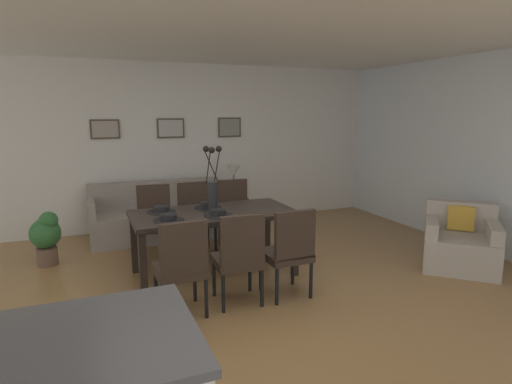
{
  "coord_description": "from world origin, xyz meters",
  "views": [
    {
      "loc": [
        -1.25,
        -3.52,
        1.85
      ],
      "look_at": [
        0.56,
        0.88,
        0.93
      ],
      "focal_mm": 29.49,
      "sensor_mm": 36.0,
      "label": 1
    }
  ],
  "objects_px": {
    "dining_chair_near_right": "(155,218)",
    "framed_picture_center": "(171,128)",
    "side_table": "(234,213)",
    "centerpiece_vase": "(213,187)",
    "armchair": "(460,244)",
    "bowl_far_left": "(218,212)",
    "dining_chair_far_left": "(239,254)",
    "framed_picture_left": "(105,129)",
    "dining_chair_far_right": "(196,214)",
    "dining_table": "(213,218)",
    "bowl_near_right": "(161,208)",
    "dining_chair_mid_left": "(289,249)",
    "bowl_near_left": "(168,217)",
    "dining_chair_near_left": "(181,263)",
    "potted_plant": "(46,236)",
    "framed_picture_right": "(230,127)",
    "sofa": "(158,218)",
    "table_lamp": "(234,174)",
    "bowl_far_right": "(208,204)",
    "dining_chair_mid_right": "(235,210)"
  },
  "relations": [
    {
      "from": "dining_table",
      "to": "bowl_near_right",
      "type": "bearing_deg",
      "value": 159.36
    },
    {
      "from": "dining_chair_near_right",
      "to": "armchair",
      "type": "xyz_separation_m",
      "value": [
        3.32,
        -1.78,
        -0.23
      ]
    },
    {
      "from": "bowl_near_left",
      "to": "table_lamp",
      "type": "relative_size",
      "value": 0.33
    },
    {
      "from": "dining_chair_mid_right",
      "to": "framed_picture_center",
      "type": "height_order",
      "value": "framed_picture_center"
    },
    {
      "from": "dining_table",
      "to": "potted_plant",
      "type": "distance_m",
      "value": 2.1
    },
    {
      "from": "bowl_near_right",
      "to": "framed_picture_right",
      "type": "xyz_separation_m",
      "value": [
        1.52,
        2.05,
        0.81
      ]
    },
    {
      "from": "dining_chair_near_right",
      "to": "dining_chair_mid_left",
      "type": "relative_size",
      "value": 1.0
    },
    {
      "from": "dining_chair_near_left",
      "to": "dining_chair_mid_left",
      "type": "bearing_deg",
      "value": 0.08
    },
    {
      "from": "armchair",
      "to": "framed_picture_left",
      "type": "distance_m",
      "value": 5.1
    },
    {
      "from": "dining_chair_mid_left",
      "to": "bowl_near_right",
      "type": "relative_size",
      "value": 5.41
    },
    {
      "from": "dining_table",
      "to": "dining_chair_far_right",
      "type": "height_order",
      "value": "dining_chair_far_right"
    },
    {
      "from": "dining_table",
      "to": "framed_picture_left",
      "type": "bearing_deg",
      "value": 113.44
    },
    {
      "from": "dining_chair_near_left",
      "to": "framed_picture_center",
      "type": "height_order",
      "value": "framed_picture_center"
    },
    {
      "from": "potted_plant",
      "to": "side_table",
      "type": "bearing_deg",
      "value": 13.43
    },
    {
      "from": "dining_chair_near_left",
      "to": "dining_chair_mid_right",
      "type": "relative_size",
      "value": 1.0
    },
    {
      "from": "bowl_near_right",
      "to": "side_table",
      "type": "height_order",
      "value": "bowl_near_right"
    },
    {
      "from": "bowl_far_left",
      "to": "potted_plant",
      "type": "distance_m",
      "value": 2.23
    },
    {
      "from": "dining_chair_far_right",
      "to": "dining_table",
      "type": "bearing_deg",
      "value": -91.3
    },
    {
      "from": "bowl_far_left",
      "to": "framed_picture_center",
      "type": "relative_size",
      "value": 0.4
    },
    {
      "from": "dining_chair_mid_right",
      "to": "bowl_far_left",
      "type": "distance_m",
      "value": 1.25
    },
    {
      "from": "dining_chair_far_left",
      "to": "framed_picture_left",
      "type": "distance_m",
      "value": 3.44
    },
    {
      "from": "dining_chair_mid_left",
      "to": "bowl_near_left",
      "type": "height_order",
      "value": "dining_chair_mid_left"
    },
    {
      "from": "bowl_far_left",
      "to": "potted_plant",
      "type": "xyz_separation_m",
      "value": [
        -1.79,
        1.25,
        -0.41
      ]
    },
    {
      "from": "dining_chair_mid_left",
      "to": "centerpiece_vase",
      "type": "height_order",
      "value": "centerpiece_vase"
    },
    {
      "from": "centerpiece_vase",
      "to": "framed_picture_center",
      "type": "height_order",
      "value": "framed_picture_center"
    },
    {
      "from": "dining_chair_near_right",
      "to": "framed_picture_center",
      "type": "relative_size",
      "value": 2.16
    },
    {
      "from": "dining_chair_mid_right",
      "to": "side_table",
      "type": "distance_m",
      "value": 0.88
    },
    {
      "from": "armchair",
      "to": "potted_plant",
      "type": "relative_size",
      "value": 1.69
    },
    {
      "from": "bowl_far_left",
      "to": "potted_plant",
      "type": "height_order",
      "value": "bowl_far_left"
    },
    {
      "from": "framed_picture_center",
      "to": "framed_picture_right",
      "type": "relative_size",
      "value": 1.09
    },
    {
      "from": "dining_table",
      "to": "side_table",
      "type": "relative_size",
      "value": 3.46
    },
    {
      "from": "dining_table",
      "to": "side_table",
      "type": "height_order",
      "value": "dining_table"
    },
    {
      "from": "dining_chair_far_right",
      "to": "centerpiece_vase",
      "type": "bearing_deg",
      "value": -91.24
    },
    {
      "from": "side_table",
      "to": "framed_picture_center",
      "type": "distance_m",
      "value": 1.68
    },
    {
      "from": "potted_plant",
      "to": "dining_table",
      "type": "bearing_deg",
      "value": -30.33
    },
    {
      "from": "dining_chair_near_left",
      "to": "bowl_near_left",
      "type": "bearing_deg",
      "value": 87.77
    },
    {
      "from": "centerpiece_vase",
      "to": "armchair",
      "type": "height_order",
      "value": "centerpiece_vase"
    },
    {
      "from": "centerpiece_vase",
      "to": "bowl_near_right",
      "type": "xyz_separation_m",
      "value": [
        -0.54,
        0.2,
        -0.24
      ]
    },
    {
      "from": "bowl_near_right",
      "to": "bowl_far_right",
      "type": "distance_m",
      "value": 0.54
    },
    {
      "from": "dining_chair_near_left",
      "to": "framed_picture_right",
      "type": "xyz_separation_m",
      "value": [
        1.55,
        3.15,
        1.08
      ]
    },
    {
      "from": "bowl_near_left",
      "to": "sofa",
      "type": "relative_size",
      "value": 0.09
    },
    {
      "from": "bowl_far_right",
      "to": "sofa",
      "type": "relative_size",
      "value": 0.09
    },
    {
      "from": "table_lamp",
      "to": "potted_plant",
      "type": "bearing_deg",
      "value": -166.57
    },
    {
      "from": "table_lamp",
      "to": "framed_picture_center",
      "type": "relative_size",
      "value": 1.19
    },
    {
      "from": "centerpiece_vase",
      "to": "bowl_far_left",
      "type": "bearing_deg",
      "value": -90.26
    },
    {
      "from": "framed_picture_left",
      "to": "framed_picture_right",
      "type": "xyz_separation_m",
      "value": [
        1.96,
        -0.0,
        0.0
      ]
    },
    {
      "from": "bowl_near_left",
      "to": "framed_picture_left",
      "type": "distance_m",
      "value": 2.63
    },
    {
      "from": "bowl_far_left",
      "to": "framed_picture_right",
      "type": "distance_m",
      "value": 2.77
    },
    {
      "from": "dining_chair_near_right",
      "to": "centerpiece_vase",
      "type": "distance_m",
      "value": 1.14
    },
    {
      "from": "framed_picture_right",
      "to": "sofa",
      "type": "bearing_deg",
      "value": -159.84
    }
  ]
}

